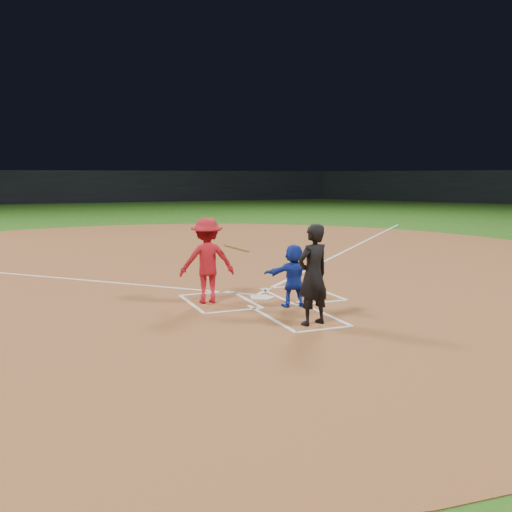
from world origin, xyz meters
name	(u,v)px	position (x,y,z in m)	size (l,w,h in m)	color
ground	(262,298)	(0.00, 0.00, 0.00)	(120.00, 120.00, 0.00)	#205114
home_plate_dirt	(188,261)	(0.00, 6.00, 0.01)	(28.00, 28.00, 0.01)	brown
stadium_wall_far	(73,187)	(0.00, 48.00, 1.60)	(80.00, 1.20, 3.20)	black
home_plate	(262,297)	(0.00, 0.00, 0.02)	(0.60, 0.60, 0.02)	silver
catcher	(294,275)	(0.28, -1.00, 0.65)	(1.19, 0.38, 1.28)	#1530B1
umpire	(313,275)	(-0.04, -2.42, 0.92)	(0.66, 0.43, 1.81)	black
chalk_markings	(194,263)	(0.00, 5.29, 0.01)	(28.35, 17.32, 0.01)	white
batter_at_plate	(207,261)	(-1.23, 0.01, 0.90)	(1.59, 0.81, 1.78)	#A8121E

